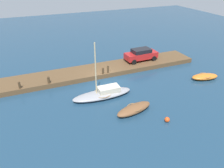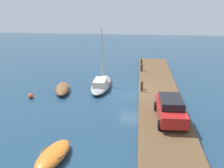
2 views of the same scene
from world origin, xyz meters
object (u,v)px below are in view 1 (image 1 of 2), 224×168
at_px(mooring_post_mid_west, 103,71).
at_px(parked_car, 141,54).
at_px(rowboat_brown, 134,109).
at_px(mooring_post_mid_east, 49,80).
at_px(dinghy_orange, 205,77).
at_px(marker_buoy, 167,120).
at_px(sailboat_grey, 103,93).
at_px(mooring_post_west, 108,69).
at_px(mooring_post_east, 19,85).

height_order(mooring_post_mid_west, parked_car, parked_car).
bearing_deg(rowboat_brown, mooring_post_mid_east, -63.00).
height_order(dinghy_orange, parked_car, parked_car).
distance_m(rowboat_brown, marker_buoy, 3.05).
height_order(sailboat_grey, mooring_post_west, sailboat_grey).
bearing_deg(rowboat_brown, mooring_post_east, -52.17).
height_order(rowboat_brown, mooring_post_mid_east, mooring_post_mid_east).
distance_m(dinghy_orange, mooring_post_west, 11.35).
height_order(dinghy_orange, mooring_post_mid_east, mooring_post_mid_east).
distance_m(dinghy_orange, mooring_post_mid_west, 11.91).
xyz_separation_m(dinghy_orange, rowboat_brown, (10.70, 2.68, 0.01)).
xyz_separation_m(dinghy_orange, mooring_post_mid_east, (17.05, -4.92, 0.60)).
bearing_deg(mooring_post_mid_east, rowboat_brown, 129.90).
bearing_deg(parked_car, rowboat_brown, 56.18).
bearing_deg(dinghy_orange, mooring_post_mid_east, -5.49).
xyz_separation_m(dinghy_orange, sailboat_grey, (12.33, -0.86, 0.08)).
height_order(mooring_post_west, parked_car, parked_car).
distance_m(sailboat_grey, mooring_post_mid_west, 4.36).
bearing_deg(marker_buoy, sailboat_grey, -58.79).
relative_size(mooring_post_east, parked_car, 0.17).
relative_size(mooring_post_west, parked_car, 0.21).
distance_m(sailboat_grey, parked_car, 9.73).
xyz_separation_m(sailboat_grey, marker_buoy, (-3.57, 5.89, -0.18)).
bearing_deg(parked_car, mooring_post_west, 17.64).
relative_size(dinghy_orange, marker_buoy, 7.53).
distance_m(sailboat_grey, mooring_post_west, 4.62).
bearing_deg(dinghy_orange, mooring_post_mid_west, -13.83).
distance_m(rowboat_brown, mooring_post_east, 12.01).
relative_size(sailboat_grey, marker_buoy, 13.62).
distance_m(rowboat_brown, parked_car, 11.29).
height_order(rowboat_brown, mooring_post_west, mooring_post_west).
bearing_deg(rowboat_brown, mooring_post_mid_west, -101.93).
bearing_deg(parked_car, mooring_post_east, 5.53).
height_order(dinghy_orange, mooring_post_west, mooring_post_west).
relative_size(dinghy_orange, mooring_post_east, 4.58).
relative_size(mooring_post_mid_west, parked_car, 0.17).
bearing_deg(sailboat_grey, mooring_post_east, -27.34).
xyz_separation_m(dinghy_orange, parked_car, (4.71, -6.84, 1.06)).
bearing_deg(mooring_post_west, dinghy_orange, 154.27).
distance_m(parked_car, marker_buoy, 12.59).
relative_size(dinghy_orange, mooring_post_west, 3.72).
height_order(mooring_post_mid_east, parked_car, parked_car).
relative_size(mooring_post_mid_west, mooring_post_mid_east, 1.01).
xyz_separation_m(mooring_post_east, parked_car, (-15.28, -1.92, 0.47)).
bearing_deg(mooring_post_mid_east, mooring_post_mid_west, 180.00).
distance_m(rowboat_brown, mooring_post_mid_west, 7.62).
bearing_deg(mooring_post_east, parked_car, -172.84).
bearing_deg(rowboat_brown, parked_car, -135.08).
bearing_deg(marker_buoy, rowboat_brown, -50.48).
xyz_separation_m(dinghy_orange, mooring_post_mid_west, (10.83, -4.92, 0.61)).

